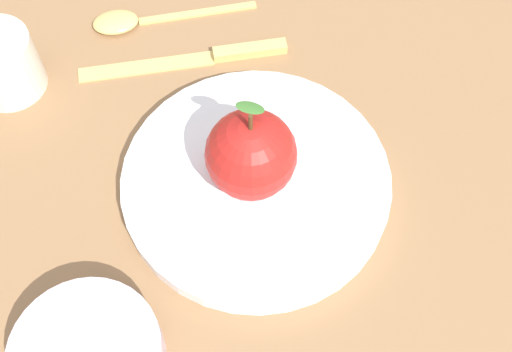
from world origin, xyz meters
TOP-DOWN VIEW (x-y plane):
  - ground_plane at (0.00, 0.00)m, footprint 2.40×2.40m
  - dinner_plate at (-0.01, -0.02)m, footprint 0.24×0.24m
  - apple at (-0.01, -0.02)m, footprint 0.08×0.08m
  - cup at (0.11, 0.22)m, footprint 0.07×0.07m
  - knife at (0.14, 0.03)m, footprint 0.05×0.21m
  - spoon at (0.19, 0.10)m, footprint 0.05×0.18m

SIDE VIEW (x-z plane):
  - ground_plane at x=0.00m, z-range 0.00..0.00m
  - knife at x=0.14m, z-range 0.00..0.01m
  - spoon at x=0.19m, z-range 0.00..0.01m
  - dinner_plate at x=-0.01m, z-range 0.00..0.02m
  - cup at x=0.11m, z-range 0.00..0.07m
  - apple at x=-0.01m, z-range 0.01..0.10m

